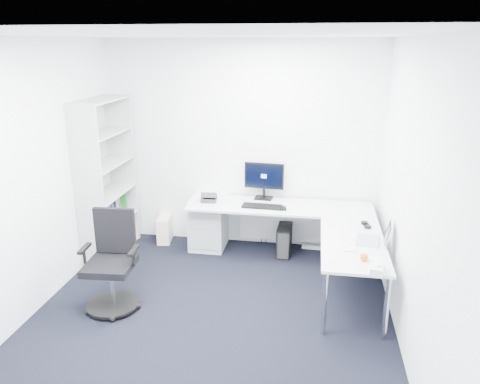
% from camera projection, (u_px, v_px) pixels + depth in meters
% --- Properties ---
extents(ground, '(4.20, 4.20, 0.00)m').
position_uv_depth(ground, '(207.00, 326.00, 4.56)').
color(ground, black).
extents(ceiling, '(4.20, 4.20, 0.00)m').
position_uv_depth(ceiling, '(200.00, 34.00, 3.74)').
color(ceiling, white).
extents(wall_back, '(3.60, 0.02, 2.70)m').
position_uv_depth(wall_back, '(242.00, 146.00, 6.12)').
color(wall_back, white).
rests_on(wall_back, ground).
extents(wall_front, '(3.60, 0.02, 2.70)m').
position_uv_depth(wall_front, '(99.00, 332.00, 2.18)').
color(wall_front, white).
rests_on(wall_front, ground).
extents(wall_left, '(0.02, 4.20, 2.70)m').
position_uv_depth(wall_left, '(19.00, 185.00, 4.43)').
color(wall_left, white).
rests_on(wall_left, ground).
extents(wall_right, '(0.02, 4.20, 2.70)m').
position_uv_depth(wall_right, '(416.00, 205.00, 3.87)').
color(wall_right, white).
rests_on(wall_right, ground).
extents(l_desk, '(2.32, 1.30, 0.68)m').
position_uv_depth(l_desk, '(277.00, 241.00, 5.69)').
color(l_desk, silver).
rests_on(l_desk, ground).
extents(drawer_pedestal, '(0.45, 0.56, 0.69)m').
position_uv_depth(drawer_pedestal, '(209.00, 222.00, 6.27)').
color(drawer_pedestal, silver).
rests_on(drawer_pedestal, ground).
extents(bookshelf, '(0.39, 1.00, 2.00)m').
position_uv_depth(bookshelf, '(106.00, 179.00, 5.87)').
color(bookshelf, '#B1B3B3').
rests_on(bookshelf, ground).
extents(task_chair, '(0.61, 0.61, 1.02)m').
position_uv_depth(task_chair, '(109.00, 263.00, 4.72)').
color(task_chair, black).
rests_on(task_chair, ground).
extents(black_pc_tower, '(0.19, 0.40, 0.38)m').
position_uv_depth(black_pc_tower, '(284.00, 240.00, 6.07)').
color(black_pc_tower, black).
rests_on(black_pc_tower, ground).
extents(beige_pc_tower, '(0.22, 0.39, 0.35)m').
position_uv_depth(beige_pc_tower, '(165.00, 228.00, 6.49)').
color(beige_pc_tower, beige).
rests_on(beige_pc_tower, ground).
extents(power_strip, '(0.37, 0.08, 0.04)m').
position_uv_depth(power_strip, '(316.00, 247.00, 6.26)').
color(power_strip, silver).
rests_on(power_strip, ground).
extents(monitor, '(0.53, 0.21, 0.50)m').
position_uv_depth(monitor, '(264.00, 181.00, 6.07)').
color(monitor, black).
rests_on(monitor, l_desk).
extents(black_keyboard, '(0.50, 0.19, 0.02)m').
position_uv_depth(black_keyboard, '(262.00, 206.00, 5.83)').
color(black_keyboard, black).
rests_on(black_keyboard, l_desk).
extents(mouse, '(0.08, 0.11, 0.03)m').
position_uv_depth(mouse, '(283.00, 208.00, 5.74)').
color(mouse, black).
rests_on(mouse, l_desk).
extents(desk_phone, '(0.21, 0.21, 0.14)m').
position_uv_depth(desk_phone, '(209.00, 197.00, 6.01)').
color(desk_phone, '#29292B').
rests_on(desk_phone, l_desk).
extents(laptop, '(0.36, 0.36, 0.23)m').
position_uv_depth(laptop, '(369.00, 231.00, 4.80)').
color(laptop, '#BBBDC2').
rests_on(laptop, l_desk).
extents(white_keyboard, '(0.14, 0.43, 0.01)m').
position_uv_depth(white_keyboard, '(349.00, 243.00, 4.78)').
color(white_keyboard, silver).
rests_on(white_keyboard, l_desk).
extents(headphones, '(0.15, 0.20, 0.05)m').
position_uv_depth(headphones, '(366.00, 224.00, 5.23)').
color(headphones, black).
rests_on(headphones, l_desk).
extents(orange_fruit, '(0.08, 0.08, 0.08)m').
position_uv_depth(orange_fruit, '(364.00, 257.00, 4.39)').
color(orange_fruit, orange).
rests_on(orange_fruit, l_desk).
extents(tissue_box, '(0.15, 0.23, 0.07)m').
position_uv_depth(tissue_box, '(377.00, 269.00, 4.16)').
color(tissue_box, silver).
rests_on(tissue_box, l_desk).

